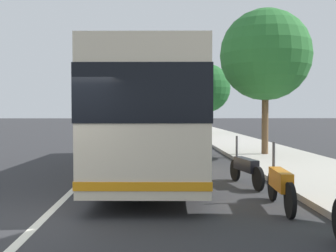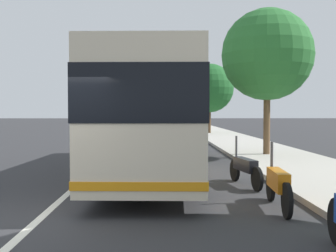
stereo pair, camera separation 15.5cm
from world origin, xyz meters
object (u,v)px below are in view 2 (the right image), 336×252
(coach_bus, at_px, (156,113))
(motorcycle_nearest_curb, at_px, (245,168))
(car_behind_bus, at_px, (160,121))
(roadside_tree_far_block, at_px, (209,88))
(car_far_distant, at_px, (167,133))
(motorcycle_by_tree, at_px, (278,184))
(roadside_tree_mid_block, at_px, (267,55))

(coach_bus, bearing_deg, motorcycle_nearest_curb, -137.58)
(coach_bus, bearing_deg, car_behind_bus, 2.21)
(car_behind_bus, xyz_separation_m, roadside_tree_far_block, (-19.24, -4.06, 3.14))
(roadside_tree_far_block, bearing_deg, car_far_distant, 161.02)
(coach_bus, height_order, roadside_tree_far_block, roadside_tree_far_block)
(motorcycle_nearest_curb, relative_size, roadside_tree_far_block, 0.35)
(car_behind_bus, bearing_deg, motorcycle_by_tree, 179.98)
(car_behind_bus, bearing_deg, car_far_distant, 177.90)
(roadside_tree_mid_block, distance_m, roadside_tree_far_block, 17.24)
(car_behind_bus, xyz_separation_m, roadside_tree_mid_block, (-36.47, -4.40, 3.55))
(motorcycle_nearest_curb, bearing_deg, coach_bus, 29.68)
(car_far_distant, distance_m, roadside_tree_mid_block, 8.50)
(car_far_distant, xyz_separation_m, roadside_tree_far_block, (10.64, -3.66, 3.16))
(motorcycle_by_tree, distance_m, car_far_distant, 15.89)
(motorcycle_by_tree, relative_size, car_behind_bus, 0.51)
(car_far_distant, height_order, roadside_tree_far_block, roadside_tree_far_block)
(motorcycle_by_tree, distance_m, car_behind_bus, 45.71)
(car_far_distant, relative_size, roadside_tree_far_block, 0.76)
(roadside_tree_mid_block, bearing_deg, coach_bus, 130.48)
(motorcycle_by_tree, bearing_deg, car_far_distant, 10.73)
(coach_bus, height_order, roadside_tree_mid_block, roadside_tree_mid_block)
(motorcycle_nearest_curb, height_order, car_far_distant, car_far_distant)
(motorcycle_nearest_curb, distance_m, car_far_distant, 13.32)
(motorcycle_by_tree, xyz_separation_m, car_far_distant, (15.78, 1.87, 0.19))
(roadside_tree_far_block, bearing_deg, car_behind_bus, 11.92)
(car_far_distant, distance_m, car_behind_bus, 29.88)
(motorcycle_nearest_curb, xyz_separation_m, car_behind_bus, (43.08, 2.15, 0.23))
(motorcycle_by_tree, height_order, motorcycle_nearest_curb, motorcycle_by_tree)
(motorcycle_nearest_curb, distance_m, roadside_tree_mid_block, 7.95)
(motorcycle_by_tree, xyz_separation_m, motorcycle_nearest_curb, (2.57, 0.12, -0.03))
(coach_bus, xyz_separation_m, motorcycle_nearest_curb, (-2.73, -2.29, -1.41))
(car_behind_bus, bearing_deg, coach_bus, 176.93)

